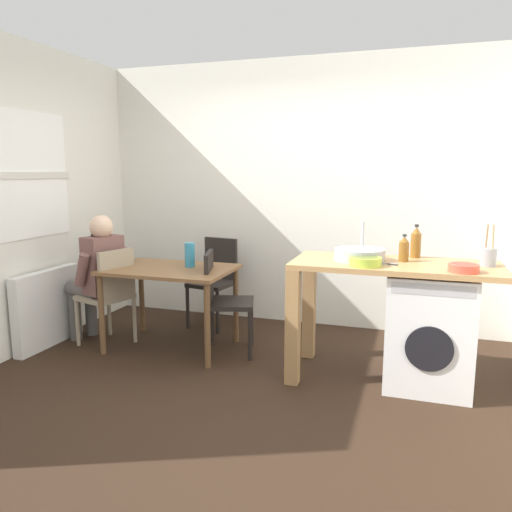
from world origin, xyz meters
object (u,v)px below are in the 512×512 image
Objects in this scene: washing_machine at (429,330)px; bottle_tall_green at (404,249)px; utensil_crock at (488,257)px; vase at (190,255)px; chair_person_seat at (110,292)px; chair_opposite at (221,297)px; seated_person at (98,272)px; chair_spare_by_wall at (216,277)px; dining_table at (170,278)px; colander at (464,267)px; mixing_bowl at (365,261)px; bottle_squat_brown at (416,243)px.

washing_machine is 0.62m from bottle_tall_green.
vase is at bearing 176.09° from utensil_crock.
utensil_crock is (3.10, 0.06, 0.48)m from chair_person_seat.
vase is at bearing 175.32° from bottle_tall_green.
seated_person is at bearing -101.51° from chair_opposite.
chair_spare_by_wall is 0.76m from vase.
colander is at bearing -8.01° from dining_table.
chair_opposite is 1.05× the size of washing_machine.
utensil_crock is (0.57, -0.01, -0.02)m from bottle_tall_green.
seated_person is at bearing 90.00° from chair_person_seat.
washing_machine is 4.21× the size of bottle_tall_green.
washing_machine is at bearing 23.24° from mixing_bowl.
seated_person is at bearing 175.19° from colander.
mixing_bowl is 0.77× the size of utensil_crock.
mixing_bowl reaches higher than vase.
utensil_crock is (0.83, 0.25, 0.03)m from mixing_bowl.
washing_machine is at bearing 166.85° from chair_spare_by_wall.
dining_table is at bearing -146.31° from vase.
mixing_bowl is (2.28, -0.19, 0.45)m from chair_person_seat.
chair_person_seat is 3.91× the size of mixing_bowl.
dining_table is at bearing -67.37° from seated_person.
bottle_squat_brown reaches higher than chair_opposite.
chair_spare_by_wall is 3.46× the size of bottle_squat_brown.
bottle_tall_green is at bearing -111.93° from bottle_squat_brown.
chair_spare_by_wall is 3.91× the size of mixing_bowl.
vase reaches higher than chair_person_seat.
washing_machine is (1.71, -0.15, -0.08)m from chair_opposite.
vase is at bearing -178.40° from bottle_squat_brown.
chair_person_seat is 4.11× the size of vase.
chair_spare_by_wall is at bearing 153.92° from colander.
mixing_bowl is 1.05× the size of vase.
utensil_crock is (3.26, 0.01, 0.32)m from seated_person.
bottle_squat_brown is at bearing -67.49° from chair_person_seat.
seated_person reaches higher than chair_person_seat.
mixing_bowl reaches higher than chair_person_seat.
bottle_squat_brown is at bearing -68.76° from seated_person.
seated_person is 5.49× the size of vase.
mixing_bowl is (-0.34, -0.47, -0.08)m from bottle_squat_brown.
mixing_bowl is at bearing -133.84° from bottle_tall_green.
utensil_crock is at bearing 8.10° from washing_machine.
bottle_squat_brown is at bearing 54.33° from mixing_bowl.
chair_person_seat is 2.74m from washing_machine.
bottle_tall_green is (2.53, 0.07, 0.50)m from chair_person_seat.
chair_person_seat is at bearing -90.00° from seated_person.
chair_spare_by_wall is 4.11× the size of vase.
bottle_squat_brown is at bearing 122.59° from colander.
colander is at bearing 163.98° from chair_spare_by_wall.
seated_person is 5.21× the size of mixing_bowl.
utensil_crock reaches higher than dining_table.
vase is at bearing -118.78° from chair_opposite.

